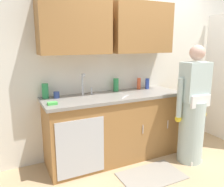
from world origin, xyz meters
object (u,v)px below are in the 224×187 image
sink (89,99)px  cup_by_sink (57,95)px  knife_on_counter (125,97)px  bottle_dish_liquid (116,85)px  bottle_water_short (139,84)px  person_at_sink (192,114)px  bottle_water_tall (45,91)px  sponge (52,103)px  bottle_cleaner_spray (147,84)px

sink → cup_by_sink: 0.43m
knife_on_counter → sink: bearing=115.3°
cup_by_sink → bottle_dish_liquid: bearing=2.8°
cup_by_sink → knife_on_counter: (0.83, -0.34, -0.04)m
bottle_water_short → knife_on_counter: (-0.46, -0.37, -0.08)m
bottle_dish_liquid → cup_by_sink: (-0.89, -0.04, -0.05)m
sink → person_at_sink: size_ratio=0.31×
cup_by_sink → person_at_sink: bearing=-23.3°
person_at_sink → bottle_dish_liquid: 1.15m
person_at_sink → knife_on_counter: bearing=156.0°
bottle_water_tall → cup_by_sink: (0.13, -0.04, -0.05)m
sponge → cup_by_sink: bearing=68.7°
bottle_dish_liquid → knife_on_counter: bottle_dish_liquid is taller
person_at_sink → bottle_dish_liquid: person_at_sink is taller
bottle_water_tall → bottle_water_short: bottle_water_tall is taller
knife_on_counter → bottle_cleaner_spray: bearing=-12.7°
bottle_water_tall → cup_by_sink: bottle_water_tall is taller
bottle_dish_liquid → cup_by_sink: 0.90m
bottle_water_tall → bottle_water_short: bearing=-0.6°
bottle_water_tall → cup_by_sink: size_ratio=2.30×
person_at_sink → bottle_cleaner_spray: person_at_sink is taller
sink → bottle_water_tall: 0.57m
bottle_water_short → person_at_sink: bearing=-62.3°
sink → cup_by_sink: bearing=157.4°
person_at_sink → bottle_water_tall: person_at_sink is taller
bottle_dish_liquid → person_at_sink: bearing=-44.3°
cup_by_sink → knife_on_counter: bearing=-22.6°
sink → knife_on_counter: 0.47m
person_at_sink → bottle_dish_liquid: bearing=135.7°
person_at_sink → bottle_water_tall: bearing=157.1°
knife_on_counter → bottle_dish_liquid: bearing=38.2°
bottle_dish_liquid → knife_on_counter: (-0.07, -0.39, -0.09)m
person_at_sink → cup_by_sink: person_at_sink is taller
bottle_cleaner_spray → bottle_water_short: 0.13m
bottle_water_short → bottle_water_tall: bearing=179.4°
cup_by_sink → bottle_cleaner_spray: bearing=-0.6°
sink → person_at_sink: 1.42m
bottle_water_short → knife_on_counter: 0.60m
bottle_dish_liquid → bottle_water_tall: size_ratio=0.98×
bottle_dish_liquid → sink: bearing=-157.7°
cup_by_sink → sink: bearing=-22.6°
bottle_cleaner_spray → bottle_water_short: bottle_water_short is taller
cup_by_sink → sponge: (-0.12, -0.31, -0.03)m
knife_on_counter → bottle_water_short: bearing=-2.9°
bottle_dish_liquid → bottle_water_tall: bearing=180.0°
sink → sponge: size_ratio=4.55×
sink → person_at_sink: (1.29, -0.56, -0.23)m
sink → bottle_water_short: (0.89, 0.19, 0.10)m
bottle_dish_liquid → knife_on_counter: size_ratio=0.79×
bottle_water_short → cup_by_sink: size_ratio=2.03×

